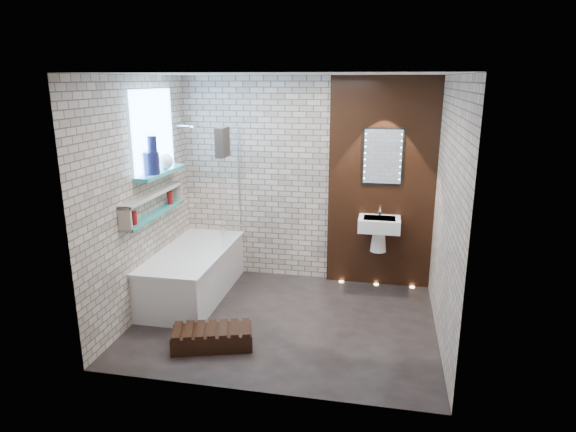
% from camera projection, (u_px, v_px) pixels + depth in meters
% --- Properties ---
extents(ground, '(3.20, 3.20, 0.00)m').
position_uv_depth(ground, '(285.00, 321.00, 5.44)').
color(ground, black).
rests_on(ground, ground).
extents(room_shell, '(3.24, 3.20, 2.60)m').
position_uv_depth(room_shell, '(285.00, 206.00, 5.10)').
color(room_shell, gray).
rests_on(room_shell, ground).
extents(walnut_panel, '(1.30, 0.06, 2.60)m').
position_uv_depth(walnut_panel, '(381.00, 184.00, 6.12)').
color(walnut_panel, black).
rests_on(walnut_panel, ground).
extents(clerestory_window, '(0.18, 1.00, 0.94)m').
position_uv_depth(clerestory_window, '(154.00, 139.00, 5.56)').
color(clerestory_window, '#7FADE0').
rests_on(clerestory_window, room_shell).
extents(display_niche, '(0.14, 1.30, 0.26)m').
position_uv_depth(display_niche, '(154.00, 205.00, 5.55)').
color(display_niche, teal).
rests_on(display_niche, room_shell).
extents(bathtub, '(0.79, 1.74, 0.70)m').
position_uv_depth(bathtub, '(194.00, 273.00, 6.02)').
color(bathtub, white).
rests_on(bathtub, ground).
extents(bath_screen, '(0.01, 0.78, 1.40)m').
position_uv_depth(bath_screen, '(230.00, 186.00, 6.11)').
color(bath_screen, white).
rests_on(bath_screen, bathtub).
extents(towel, '(0.10, 0.26, 0.34)m').
position_uv_depth(towel, '(222.00, 142.00, 5.72)').
color(towel, black).
rests_on(towel, bath_screen).
extents(shower_head, '(0.18, 0.18, 0.02)m').
position_uv_depth(shower_head, '(196.00, 126.00, 6.05)').
color(shower_head, silver).
rests_on(shower_head, room_shell).
extents(washbasin, '(0.50, 0.36, 0.58)m').
position_uv_depth(washbasin, '(379.00, 229.00, 6.07)').
color(washbasin, white).
rests_on(washbasin, walnut_panel).
extents(led_mirror, '(0.50, 0.02, 0.70)m').
position_uv_depth(led_mirror, '(383.00, 157.00, 5.99)').
color(led_mirror, black).
rests_on(led_mirror, walnut_panel).
extents(walnut_step, '(0.85, 0.56, 0.17)m').
position_uv_depth(walnut_step, '(212.00, 338.00, 4.91)').
color(walnut_step, black).
rests_on(walnut_step, ground).
extents(niche_bottles, '(0.06, 0.95, 0.16)m').
position_uv_depth(niche_bottles, '(155.00, 206.00, 5.58)').
color(niche_bottles, maroon).
rests_on(niche_bottles, display_niche).
extents(sill_vases, '(0.18, 0.50, 0.41)m').
position_uv_depth(sill_vases, '(157.00, 161.00, 5.51)').
color(sill_vases, white).
rests_on(sill_vases, clerestory_window).
extents(floor_uplights, '(0.96, 0.06, 0.01)m').
position_uv_depth(floor_uplights, '(376.00, 284.00, 6.40)').
color(floor_uplights, '#FFD899').
rests_on(floor_uplights, ground).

